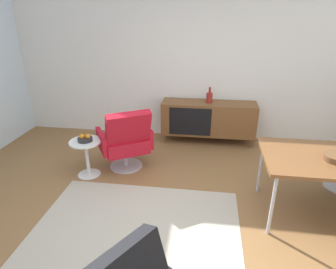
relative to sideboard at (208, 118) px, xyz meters
name	(u,v)px	position (x,y,z in m)	size (l,w,h in m)	color
ground_plane	(174,227)	(-0.31, -2.30, -0.44)	(8.32, 8.32, 0.00)	olive
wall_back	(193,58)	(-0.31, 0.30, 0.96)	(6.80, 0.12, 2.80)	white
sideboard	(208,118)	(0.00, 0.00, 0.00)	(1.60, 0.45, 0.72)	brown
vase_cobalt	(209,97)	(0.00, 0.00, 0.37)	(0.10, 0.10, 0.26)	maroon
wooden_bowl_on_table	(336,157)	(1.31, -1.91, 0.33)	(0.26, 0.26, 0.06)	brown
lounge_chair_red	(126,139)	(-1.15, -1.13, 0.03)	(0.89, 0.88, 0.95)	red
side_table_round	(87,154)	(-1.65, -1.37, -0.12)	(0.44, 0.44, 0.52)	white
fruit_bowl	(85,139)	(-1.65, -1.37, 0.12)	(0.20, 0.20, 0.11)	#262628
area_rug	(136,231)	(-0.71, -2.42, -0.44)	(2.20, 1.70, 0.01)	#B7AD99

